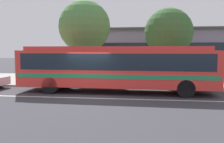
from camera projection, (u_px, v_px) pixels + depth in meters
ground_plane at (89, 95)px, 13.94m from camera, size 120.00×120.00×0.00m
sidewalk_slab at (106, 80)px, 20.42m from camera, size 60.00×8.00×0.12m
lane_stripe_center at (85, 98)px, 13.15m from camera, size 56.00×0.16×0.01m
transit_bus at (116, 66)px, 14.80m from camera, size 12.01×2.85×2.85m
pedestrian_waiting_near_sign at (159, 71)px, 16.96m from camera, size 0.48×0.48×1.74m
pedestrian_walking_along_curb at (193, 72)px, 16.80m from camera, size 0.37×0.37×1.70m
pedestrian_standing_by_tree at (86, 71)px, 18.03m from camera, size 0.38×0.38×1.63m
bus_stop_sign at (185, 65)px, 16.29m from camera, size 0.08×0.44×2.35m
street_tree_near_stop at (85, 27)px, 18.29m from camera, size 3.95×3.95×6.28m
street_tree_mid_block at (169, 33)px, 18.64m from camera, size 3.74×3.74×5.76m
station_building at (162, 52)px, 26.28m from camera, size 17.78×7.46×4.79m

